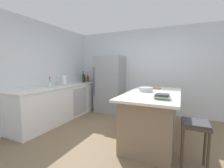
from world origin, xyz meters
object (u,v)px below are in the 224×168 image
object	(u,v)px
kitchen_island	(152,115)
mixing_bowl	(146,89)
cutting_board	(154,88)
soda_bottle	(88,78)
cookbook_stack	(162,96)
paper_towel_roll	(64,80)
sink_faucet	(57,80)
flower_vase	(50,84)
syrup_bottle	(85,79)
whiskey_bottle	(88,79)
wine_bottle	(83,78)
bar_stool	(195,131)
refrigerator	(110,84)

from	to	relation	value
kitchen_island	mixing_bowl	world-z (taller)	mixing_bowl
cutting_board	soda_bottle	bearing A→B (deg)	159.60
cookbook_stack	cutting_board	world-z (taller)	cookbook_stack
paper_towel_roll	cookbook_stack	distance (m)	2.87
mixing_bowl	sink_faucet	bearing A→B (deg)	-179.27
sink_faucet	cutting_board	xyz separation A→B (m)	(2.47, 0.55, -0.14)
sink_faucet	flower_vase	distance (m)	0.33
kitchen_island	syrup_bottle	size ratio (longest dim) A/B	7.54
sink_faucet	cookbook_stack	distance (m)	2.84
whiskey_bottle	syrup_bottle	size ratio (longest dim) A/B	1.01
sink_faucet	wine_bottle	xyz separation A→B (m)	(0.02, 1.18, -0.01)
paper_towel_roll	cookbook_stack	bearing A→B (deg)	-17.28
syrup_bottle	whiskey_bottle	bearing A→B (deg)	65.40
flower_vase	cookbook_stack	bearing A→B (deg)	-5.99
bar_stool	sink_faucet	xyz separation A→B (m)	(-3.24, 0.74, 0.53)
whiskey_bottle	cookbook_stack	size ratio (longest dim) A/B	0.99
mixing_bowl	cutting_board	world-z (taller)	mixing_bowl
sink_faucet	paper_towel_roll	size ratio (longest dim) A/B	0.96
bar_stool	syrup_bottle	world-z (taller)	syrup_bottle
mixing_bowl	soda_bottle	bearing A→B (deg)	148.89
sink_faucet	wine_bottle	distance (m)	1.18
syrup_bottle	wine_bottle	world-z (taller)	wine_bottle
sink_faucet	whiskey_bottle	size ratio (longest dim) A/B	1.16
flower_vase	wine_bottle	xyz separation A→B (m)	(-0.07, 1.50, 0.05)
flower_vase	syrup_bottle	bearing A→B (deg)	92.76
cutting_board	bar_stool	bearing A→B (deg)	-59.02
bar_stool	cookbook_stack	world-z (taller)	cookbook_stack
paper_towel_roll	cookbook_stack	size ratio (longest dim) A/B	1.19
refrigerator	cutting_board	world-z (taller)	refrigerator
flower_vase	paper_towel_roll	bearing A→B (deg)	95.44
flower_vase	cutting_board	size ratio (longest dim) A/B	0.96
whiskey_bottle	cutting_board	bearing A→B (deg)	-19.19
sink_faucet	soda_bottle	xyz separation A→B (m)	(0.00, 1.47, -0.02)
cutting_board	sink_faucet	bearing A→B (deg)	-167.37
wine_bottle	cutting_board	bearing A→B (deg)	-14.44
cookbook_stack	cutting_board	xyz separation A→B (m)	(-0.31, 1.15, -0.03)
sink_faucet	mixing_bowl	size ratio (longest dim) A/B	1.09
cookbook_stack	whiskey_bottle	bearing A→B (deg)	143.79
bar_stool	cutting_board	world-z (taller)	cutting_board
bar_stool	mixing_bowl	bearing A→B (deg)	138.03
flower_vase	soda_bottle	size ratio (longest dim) A/B	0.85
sink_faucet	cookbook_stack	size ratio (longest dim) A/B	1.14
flower_vase	cookbook_stack	size ratio (longest dim) A/B	1.08
whiskey_bottle	wine_bottle	world-z (taller)	wine_bottle
refrigerator	soda_bottle	bearing A→B (deg)	171.87
wine_bottle	mixing_bowl	distance (m)	2.64
wine_bottle	mixing_bowl	xyz separation A→B (m)	(2.37, -1.15, -0.10)
whiskey_bottle	syrup_bottle	xyz separation A→B (m)	(-0.05, -0.11, -0.00)
kitchen_island	soda_bottle	world-z (taller)	soda_bottle
cookbook_stack	soda_bottle	bearing A→B (deg)	143.31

